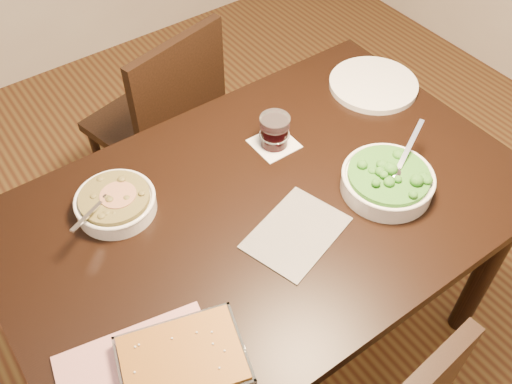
{
  "coord_description": "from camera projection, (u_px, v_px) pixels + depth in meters",
  "views": [
    {
      "loc": [
        -0.6,
        -0.78,
        1.9
      ],
      "look_at": [
        -0.03,
        0.02,
        0.8
      ],
      "focal_mm": 40.0,
      "sensor_mm": 36.0,
      "label": 1
    }
  ],
  "objects": [
    {
      "name": "coaster",
      "position": [
        274.0,
        144.0,
        1.67
      ],
      "size": [
        0.12,
        0.12,
        0.0
      ],
      "primitive_type": "cube",
      "color": "white",
      "rests_on": "table"
    },
    {
      "name": "magazine_b",
      "position": [
        296.0,
        233.0,
        1.45
      ],
      "size": [
        0.3,
        0.25,
        0.0
      ],
      "primitive_type": "cube",
      "rotation": [
        0.0,
        0.0,
        0.29
      ],
      "color": "#25262C",
      "rests_on": "table"
    },
    {
      "name": "chair_far",
      "position": [
        165.0,
        118.0,
        2.14
      ],
      "size": [
        0.49,
        0.49,
        0.87
      ],
      "rotation": [
        0.0,
        0.0,
        3.38
      ],
      "color": "black",
      "rests_on": "ground"
    },
    {
      "name": "broccoli_bowl",
      "position": [
        387.0,
        180.0,
        1.53
      ],
      "size": [
        0.27,
        0.25,
        0.1
      ],
      "color": "white",
      "rests_on": "table"
    },
    {
      "name": "magazine_a",
      "position": [
        142.0,
        377.0,
        1.19
      ],
      "size": [
        0.38,
        0.31,
        0.01
      ],
      "primitive_type": "cube",
      "rotation": [
        0.0,
        0.0,
        -0.2
      ],
      "color": "#BD3647",
      "rests_on": "table"
    },
    {
      "name": "dinner_plate",
      "position": [
        373.0,
        84.0,
        1.84
      ],
      "size": [
        0.29,
        0.29,
        0.02
      ],
      "primitive_type": "cylinder",
      "color": "silver",
      "rests_on": "table"
    },
    {
      "name": "wine_tumbler",
      "position": [
        275.0,
        130.0,
        1.63
      ],
      "size": [
        0.09,
        0.09,
        0.1
      ],
      "color": "black",
      "rests_on": "coaster"
    },
    {
      "name": "table",
      "position": [
        267.0,
        226.0,
        1.59
      ],
      "size": [
        1.4,
        0.9,
        0.75
      ],
      "color": "black",
      "rests_on": "ground"
    },
    {
      "name": "ground",
      "position": [
        264.0,
        337.0,
        2.08
      ],
      "size": [
        4.0,
        4.0,
        0.0
      ],
      "primitive_type": "plane",
      "color": "#462514",
      "rests_on": "ground"
    },
    {
      "name": "baking_dish",
      "position": [
        183.0,
        362.0,
        1.19
      ],
      "size": [
        0.31,
        0.26,
        0.05
      ],
      "rotation": [
        0.0,
        0.0,
        -0.29
      ],
      "color": "silver",
      "rests_on": "table"
    },
    {
      "name": "stew_bowl",
      "position": [
        116.0,
        202.0,
        1.48
      ],
      "size": [
        0.21,
        0.21,
        0.08
      ],
      "color": "white",
      "rests_on": "table"
    }
  ]
}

